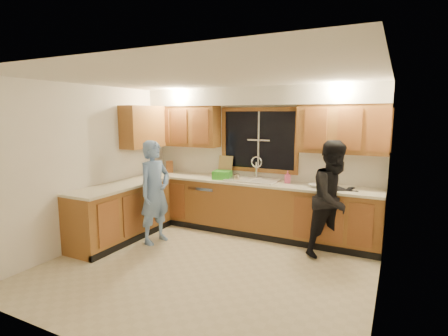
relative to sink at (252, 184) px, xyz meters
The scene contains 26 objects.
floor 1.82m from the sink, 90.00° to the right, with size 4.20×4.20×0.00m, color beige.
ceiling 2.29m from the sink, 90.00° to the right, with size 4.20×4.20×0.00m, color silver.
wall_back 0.49m from the sink, 90.00° to the left, with size 4.20×4.20×0.00m, color white.
wall_left 2.67m from the sink, 142.62° to the right, with size 3.80×3.80×0.00m, color white.
wall_right 2.67m from the sink, 37.38° to the right, with size 3.80×3.80×0.00m, color white.
base_cabinets_back 0.42m from the sink, 90.00° to the right, with size 4.20×0.60×0.88m, color #965F2B.
base_cabinets_left 2.23m from the sink, 145.12° to the right, with size 0.60×1.90×0.88m, color #965F2B.
countertop_back 0.04m from the sink, 90.00° to the right, with size 4.20×0.63×0.04m, color beige.
countertop_left 2.18m from the sink, 144.90° to the right, with size 0.63×1.90×0.04m, color beige.
upper_cabinets_left 1.72m from the sink, behind, with size 1.35×0.33×0.75m, color #965F2B.
upper_cabinets_right 1.72m from the sink, ahead, with size 1.35×0.33×0.75m, color #965F2B.
upper_cabinets_return 2.21m from the sink, 165.94° to the right, with size 0.33×0.90×0.75m, color #965F2B.
soffit 1.49m from the sink, 90.00° to the left, with size 4.20×0.35×0.30m, color beige.
window_frame 0.79m from the sink, 90.00° to the left, with size 1.44×0.03×1.14m.
sink is the anchor object (origin of this frame).
dishwasher 0.96m from the sink, behind, with size 0.60×0.56×0.82m, color white.
stove 2.60m from the sink, 134.61° to the right, with size 0.58×0.75×0.90m, color white.
man 1.65m from the sink, 137.25° to the right, with size 0.60×0.39×1.65m, color #6A8FC8.
woman 1.49m from the sink, 15.56° to the right, with size 0.82×0.64×1.69m, color black.
knife_block 1.80m from the sink, behind, with size 0.12×0.10×0.23m, color brown.
cutting_board 0.70m from the sink, 160.89° to the left, with size 0.28×0.02×0.38m, color tan.
dish_crate 0.56m from the sink, behind, with size 0.30×0.28×0.14m, color green.
soap_bottle 0.62m from the sink, ahead, with size 0.09×0.09×0.21m, color #F95E94.
bowl 1.10m from the sink, ahead, with size 0.21×0.21×0.05m, color silver.
can_left 0.28m from the sink, 145.85° to the right, with size 0.07×0.07×0.12m, color beige.
can_right 0.31m from the sink, 148.07° to the right, with size 0.06×0.06×0.11m, color beige.
Camera 1 is at (2.22, -3.87, 2.04)m, focal length 28.00 mm.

